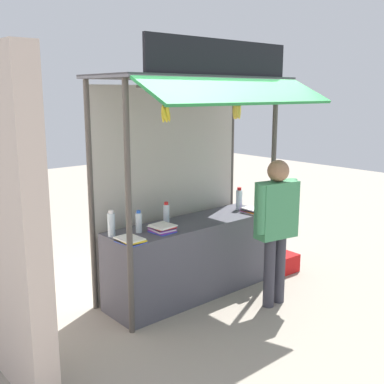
{
  "coord_description": "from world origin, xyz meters",
  "views": [
    {
      "loc": [
        -3.45,
        -3.97,
        2.35
      ],
      "look_at": [
        0.0,
        0.0,
        1.24
      ],
      "focal_mm": 44.21,
      "sensor_mm": 36.0,
      "label": 1
    }
  ],
  "objects": [
    {
      "name": "plastic_crate",
      "position": [
        1.39,
        -0.24,
        0.12
      ],
      "size": [
        0.35,
        0.35,
        0.24
      ],
      "primitive_type": "cube",
      "rotation": [
        0.0,
        0.0,
        -0.04
      ],
      "color": "red",
      "rests_on": "ground"
    },
    {
      "name": "banana_bunch_inner_right",
      "position": [
        -0.68,
        -0.41,
        2.16
      ],
      "size": [
        0.1,
        0.1,
        0.32
      ],
      "color": "#332D23"
    },
    {
      "name": "magazine_stack_far_left",
      "position": [
        0.82,
        -0.2,
        0.92
      ],
      "size": [
        0.21,
        0.29,
        0.06
      ],
      "color": "white",
      "rests_on": "stall_counter"
    },
    {
      "name": "stall_counter",
      "position": [
        0.0,
        0.0,
        0.44
      ],
      "size": [
        2.12,
        0.61,
        0.89
      ],
      "primitive_type": "cube",
      "color": "#4C4C56",
      "rests_on": "ground"
    },
    {
      "name": "vendor_person",
      "position": [
        0.51,
        -0.82,
        0.99
      ],
      "size": [
        0.62,
        0.28,
        1.64
      ],
      "rotation": [
        0.0,
        0.0,
        2.96
      ],
      "color": "#383842",
      "rests_on": "ground"
    },
    {
      "name": "water_bottle_back_right",
      "position": [
        0.83,
        0.04,
        1.02
      ],
      "size": [
        0.08,
        0.08,
        0.29
      ],
      "color": "silver",
      "rests_on": "stall_counter"
    },
    {
      "name": "water_bottle_right",
      "position": [
        -1.0,
        0.12,
        1.02
      ],
      "size": [
        0.08,
        0.08,
        0.28
      ],
      "color": "silver",
      "rests_on": "stall_counter"
    },
    {
      "name": "water_bottle_mid_left",
      "position": [
        -0.71,
        0.05,
        1.0
      ],
      "size": [
        0.07,
        0.07,
        0.24
      ],
      "color": "silver",
      "rests_on": "stall_counter"
    },
    {
      "name": "magazine_stack_left",
      "position": [
        -0.97,
        -0.18,
        0.91
      ],
      "size": [
        0.24,
        0.3,
        0.05
      ],
      "color": "blue",
      "rests_on": "stall_counter"
    },
    {
      "name": "ground_plane",
      "position": [
        0.0,
        0.0,
        0.0
      ],
      "size": [
        20.0,
        20.0,
        0.0
      ],
      "primitive_type": "plane",
      "color": "#9E9384"
    },
    {
      "name": "magazine_stack_center",
      "position": [
        -0.51,
        -0.1,
        0.93
      ],
      "size": [
        0.25,
        0.27,
        0.08
      ],
      "color": "blue",
      "rests_on": "stall_counter"
    },
    {
      "name": "stall_structure",
      "position": [
        0.0,
        0.1,
        1.71
      ],
      "size": [
        2.32,
        1.45,
        2.87
      ],
      "color": "#4C4742",
      "rests_on": "ground"
    },
    {
      "name": "banana_bunch_leftmost",
      "position": [
        0.29,
        -0.4,
        2.15
      ],
      "size": [
        0.12,
        0.12,
        0.33
      ],
      "color": "#332D23"
    },
    {
      "name": "water_bottle_front_right",
      "position": [
        -0.28,
        0.12,
        1.01
      ],
      "size": [
        0.07,
        0.07,
        0.25
      ],
      "color": "silver",
      "rests_on": "stall_counter"
    }
  ]
}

